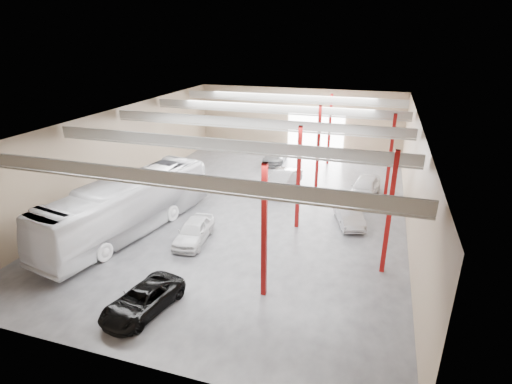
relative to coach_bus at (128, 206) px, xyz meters
The scene contains 8 objects.
depot_shell 9.88m from the coach_bus, 43.69° to the left, with size 22.12×32.12×7.06m.
coach_bus is the anchor object (origin of this frame).
black_sedan 8.90m from the coach_bus, 52.65° to the right, with size 2.04×4.42×1.23m, color black.
car_row_a 4.78m from the coach_bus, ahead, with size 1.71×4.25×1.45m, color white.
car_row_b 13.13m from the coach_bus, 53.28° to the left, with size 1.74×4.99×1.64m, color #B1B0B5.
car_row_c 18.78m from the coach_bus, 73.74° to the left, with size 2.00×4.93×1.43m, color slate.
car_right_near 14.93m from the coach_bus, 22.29° to the left, with size 1.50×4.30×1.42m, color #ADACB1.
car_right_far 18.17m from the coach_bus, 36.71° to the left, with size 1.95×4.84×1.65m, color silver.
Camera 1 is at (8.52, -26.31, 12.37)m, focal length 28.00 mm.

